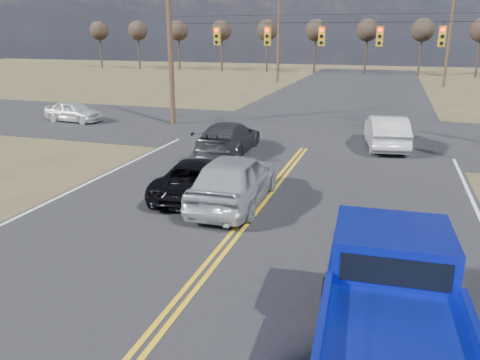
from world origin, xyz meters
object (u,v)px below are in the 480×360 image
(pickup_truck, at_px, (391,330))
(silver_suv, at_px, (235,179))
(white_car_queue, at_px, (386,132))
(cross_car_west, at_px, (74,111))
(dgrey_car_queue, at_px, (229,137))
(black_suv, at_px, (199,177))

(pickup_truck, xyz_separation_m, silver_suv, (-4.98, 7.30, -0.21))
(white_car_queue, height_order, cross_car_west, white_car_queue)
(pickup_truck, height_order, silver_suv, pickup_truck)
(silver_suv, height_order, white_car_queue, silver_suv)
(pickup_truck, xyz_separation_m, dgrey_car_queue, (-7.49, 13.90, -0.34))
(pickup_truck, bearing_deg, white_car_queue, 88.31)
(pickup_truck, bearing_deg, black_suv, 126.70)
(dgrey_car_queue, bearing_deg, white_car_queue, -156.05)
(silver_suv, distance_m, dgrey_car_queue, 7.07)
(white_car_queue, relative_size, dgrey_car_queue, 0.97)
(black_suv, bearing_deg, pickup_truck, 125.34)
(pickup_truck, relative_size, white_car_queue, 1.22)
(black_suv, height_order, dgrey_car_queue, dgrey_car_queue)
(black_suv, relative_size, cross_car_west, 1.21)
(black_suv, bearing_deg, silver_suv, 157.56)
(black_suv, xyz_separation_m, cross_car_west, (-13.18, 10.84, 0.01))
(pickup_truck, distance_m, dgrey_car_queue, 15.80)
(pickup_truck, distance_m, white_car_queue, 17.27)
(pickup_truck, bearing_deg, silver_suv, 121.29)
(pickup_truck, bearing_deg, dgrey_car_queue, 115.26)
(dgrey_car_queue, xyz_separation_m, cross_car_west, (-12.15, 4.71, -0.07))
(white_car_queue, bearing_deg, cross_car_west, -11.88)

